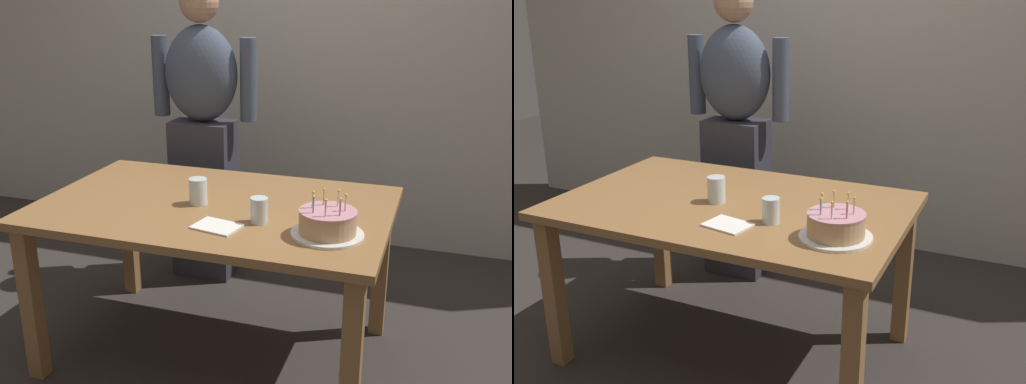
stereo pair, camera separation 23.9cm
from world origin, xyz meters
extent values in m
plane|color=#332D2B|center=(0.00, 0.00, 0.00)|extent=(10.00, 10.00, 0.00)
cube|color=beige|center=(0.00, 1.55, 1.30)|extent=(5.20, 0.10, 2.60)
cube|color=olive|center=(0.00, 0.00, 0.72)|extent=(1.50, 0.96, 0.03)
cube|color=olive|center=(-0.68, -0.41, 0.35)|extent=(0.07, 0.07, 0.70)
cube|color=olive|center=(0.68, -0.41, 0.35)|extent=(0.07, 0.07, 0.70)
cube|color=olive|center=(-0.68, 0.41, 0.35)|extent=(0.07, 0.07, 0.70)
cube|color=olive|center=(0.68, 0.41, 0.35)|extent=(0.07, 0.07, 0.70)
cylinder|color=white|center=(0.53, -0.20, 0.75)|extent=(0.27, 0.27, 0.01)
cylinder|color=tan|center=(0.53, -0.20, 0.79)|extent=(0.22, 0.22, 0.08)
cylinder|color=#D18E9E|center=(0.53, -0.20, 0.84)|extent=(0.22, 0.22, 0.01)
cylinder|color=beige|center=(0.59, -0.18, 0.87)|extent=(0.01, 0.01, 0.05)
sphere|color=#F9C64C|center=(0.59, -0.18, 0.90)|extent=(0.01, 0.01, 0.01)
cylinder|color=beige|center=(0.56, -0.14, 0.87)|extent=(0.01, 0.01, 0.05)
sphere|color=#F9C64C|center=(0.56, -0.14, 0.90)|extent=(0.01, 0.01, 0.01)
cylinder|color=#EAB266|center=(0.50, -0.14, 0.87)|extent=(0.01, 0.01, 0.05)
sphere|color=#F9C64C|center=(0.50, -0.14, 0.90)|extent=(0.01, 0.01, 0.01)
cylinder|color=beige|center=(0.47, -0.18, 0.87)|extent=(0.01, 0.01, 0.05)
sphere|color=#F9C64C|center=(0.47, -0.18, 0.90)|extent=(0.01, 0.01, 0.01)
cylinder|color=#93B7DB|center=(0.49, -0.24, 0.87)|extent=(0.01, 0.01, 0.05)
sphere|color=#F9C64C|center=(0.49, -0.24, 0.90)|extent=(0.01, 0.01, 0.01)
cylinder|color=beige|center=(0.54, -0.26, 0.87)|extent=(0.01, 0.01, 0.05)
sphere|color=#F9C64C|center=(0.54, -0.26, 0.90)|extent=(0.01, 0.01, 0.01)
cylinder|color=pink|center=(0.58, -0.23, 0.87)|extent=(0.01, 0.01, 0.05)
sphere|color=#F9C64C|center=(0.58, -0.23, 0.90)|extent=(0.01, 0.01, 0.01)
cylinder|color=silver|center=(-0.06, -0.03, 0.80)|extent=(0.08, 0.08, 0.11)
cylinder|color=silver|center=(0.25, -0.15, 0.79)|extent=(0.07, 0.07, 0.10)
cube|color=white|center=(0.11, -0.25, 0.74)|extent=(0.20, 0.16, 0.01)
cube|color=#33333D|center=(-0.38, 0.76, 0.46)|extent=(0.34, 0.23, 0.92)
ellipsoid|color=#424C60|center=(-0.38, 0.76, 1.18)|extent=(0.41, 0.27, 0.52)
sphere|color=tan|center=(-0.38, 0.76, 1.55)|extent=(0.21, 0.21, 0.21)
cylinder|color=#424C60|center=(-0.12, 0.79, 1.15)|extent=(0.09, 0.09, 0.44)
cylinder|color=#424C60|center=(-0.64, 0.79, 1.15)|extent=(0.09, 0.09, 0.44)
camera|label=1|loc=(0.93, -2.23, 1.61)|focal=41.71mm
camera|label=2|loc=(1.15, -2.14, 1.61)|focal=41.71mm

